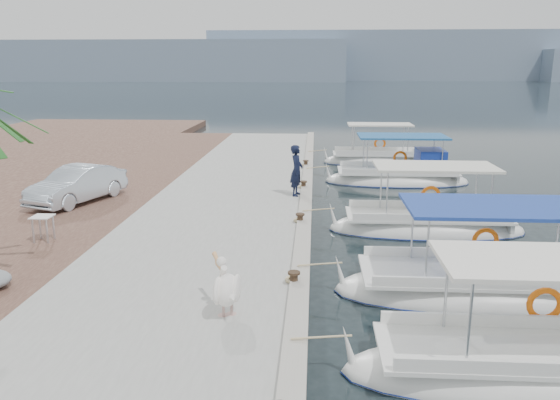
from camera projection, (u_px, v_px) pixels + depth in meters
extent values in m
plane|color=black|center=(310.00, 255.00, 15.85)|extent=(400.00, 400.00, 0.00)
cube|color=gray|center=(233.00, 203.00, 20.82)|extent=(6.00, 40.00, 0.50)
cube|color=#9F9A8D|center=(306.00, 196.00, 20.58)|extent=(0.44, 40.00, 0.12)
cube|color=#51342A|center=(105.00, 201.00, 21.13)|extent=(4.00, 40.00, 0.50)
cube|color=slate|center=(154.00, 61.00, 202.02)|extent=(140.00, 40.00, 14.00)
cube|color=slate|center=(417.00, 56.00, 214.73)|extent=(160.00, 40.00, 18.00)
ellipsoid|color=white|center=(543.00, 378.00, 9.49)|extent=(7.03, 2.06, 1.30)
ellipsoid|color=#16309A|center=(543.00, 379.00, 9.50)|extent=(7.07, 2.10, 0.22)
cube|color=white|center=(547.00, 352.00, 9.38)|extent=(5.77, 1.77, 0.08)
cylinder|color=silver|center=(469.00, 328.00, 8.54)|extent=(0.05, 0.05, 1.60)
torus|color=orange|center=(545.00, 304.00, 10.20)|extent=(0.68, 0.12, 0.68)
ellipsoid|color=white|center=(484.00, 293.00, 13.03)|extent=(7.14, 2.49, 1.30)
ellipsoid|color=#16309A|center=(484.00, 294.00, 13.03)|extent=(7.17, 2.53, 0.22)
cube|color=white|center=(486.00, 274.00, 12.91)|extent=(5.85, 2.14, 0.08)
cube|color=#1E3B96|center=(500.00, 207.00, 12.51)|extent=(4.28, 2.29, 0.08)
cylinder|color=silver|center=(427.00, 253.00, 11.92)|extent=(0.05, 0.05, 1.60)
torus|color=orange|center=(485.00, 240.00, 13.93)|extent=(0.68, 0.12, 0.68)
ellipsoid|color=white|center=(426.00, 230.00, 18.04)|extent=(6.38, 2.15, 1.30)
ellipsoid|color=#16309A|center=(426.00, 231.00, 18.04)|extent=(6.42, 2.19, 0.22)
cube|color=white|center=(427.00, 216.00, 17.92)|extent=(5.24, 1.85, 0.08)
cube|color=silver|center=(435.00, 167.00, 17.52)|extent=(3.83, 1.98, 0.08)
cylinder|color=silver|center=(387.00, 197.00, 17.03)|extent=(0.05, 0.05, 1.60)
torus|color=orange|center=(431.00, 195.00, 18.78)|extent=(0.68, 0.12, 0.68)
ellipsoid|color=white|center=(396.00, 182.00, 25.61)|extent=(6.66, 2.47, 1.30)
ellipsoid|color=#16309A|center=(396.00, 182.00, 25.61)|extent=(6.70, 2.52, 0.22)
cube|color=white|center=(397.00, 171.00, 25.49)|extent=(5.46, 2.12, 0.08)
cube|color=#1D5694|center=(402.00, 136.00, 25.09)|extent=(4.00, 2.27, 0.08)
cylinder|color=silver|center=(367.00, 157.00, 24.50)|extent=(0.05, 0.05, 1.60)
torus|color=orange|center=(400.00, 158.00, 26.50)|extent=(0.68, 0.12, 0.68)
cube|color=#16309A|center=(430.00, 160.00, 25.27)|extent=(1.20, 1.73, 1.00)
ellipsoid|color=white|center=(376.00, 163.00, 30.66)|extent=(5.83, 1.97, 1.30)
ellipsoid|color=#16309A|center=(376.00, 163.00, 30.66)|extent=(5.86, 2.01, 0.22)
cube|color=white|center=(376.00, 154.00, 30.54)|extent=(4.78, 1.70, 0.08)
cube|color=silver|center=(380.00, 125.00, 30.14)|extent=(3.50, 1.82, 0.08)
cylinder|color=silver|center=(354.00, 141.00, 29.71)|extent=(0.05, 0.05, 1.60)
torus|color=orange|center=(380.00, 144.00, 31.32)|extent=(0.68, 0.12, 0.68)
cylinder|color=black|center=(294.00, 279.00, 12.33)|extent=(0.18, 0.18, 0.30)
cylinder|color=black|center=(294.00, 273.00, 12.29)|extent=(0.28, 0.28, 0.05)
cylinder|color=black|center=(300.00, 219.00, 17.17)|extent=(0.18, 0.18, 0.30)
cylinder|color=black|center=(300.00, 214.00, 17.14)|extent=(0.28, 0.28, 0.05)
cylinder|color=black|center=(304.00, 185.00, 22.02)|extent=(0.18, 0.18, 0.30)
cylinder|color=black|center=(304.00, 182.00, 21.98)|extent=(0.28, 0.28, 0.05)
cylinder|color=black|center=(306.00, 164.00, 26.86)|extent=(0.18, 0.18, 0.30)
cylinder|color=black|center=(306.00, 161.00, 26.83)|extent=(0.28, 0.28, 0.05)
cylinder|color=tan|center=(223.00, 308.00, 10.80)|extent=(0.05, 0.05, 0.34)
cylinder|color=tan|center=(232.00, 307.00, 10.86)|extent=(0.05, 0.05, 0.34)
ellipsoid|color=white|center=(227.00, 290.00, 10.74)|extent=(0.77, 0.92, 0.63)
cylinder|color=white|center=(223.00, 272.00, 10.94)|extent=(0.24, 0.32, 0.33)
sphere|color=white|center=(222.00, 262.00, 10.98)|extent=(0.21, 0.21, 0.21)
cone|color=#EAA566|center=(218.00, 261.00, 11.29)|extent=(0.34, 0.60, 0.24)
imported|color=black|center=(297.00, 170.00, 20.73)|extent=(0.59, 0.78, 1.94)
imported|color=silver|center=(77.00, 185.00, 19.77)|extent=(2.61, 4.21, 1.31)
cylinder|color=silver|center=(33.00, 231.00, 15.24)|extent=(0.06, 0.06, 0.70)
cylinder|color=silver|center=(47.00, 231.00, 15.21)|extent=(0.06, 0.06, 0.70)
cylinder|color=silver|center=(40.00, 227.00, 15.63)|extent=(0.06, 0.06, 0.70)
cylinder|color=silver|center=(54.00, 227.00, 15.60)|extent=(0.06, 0.06, 0.70)
cube|color=white|center=(42.00, 217.00, 15.33)|extent=(0.55, 0.55, 0.03)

